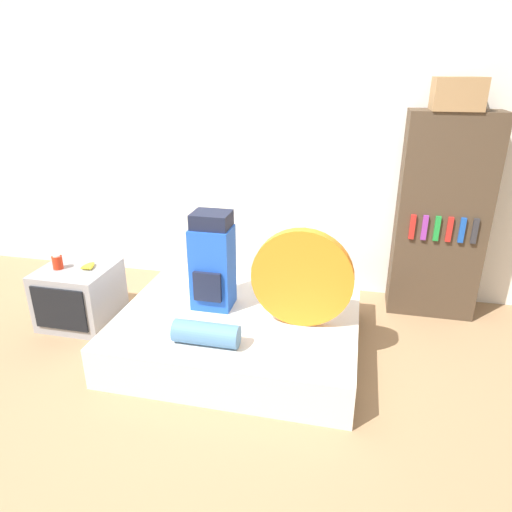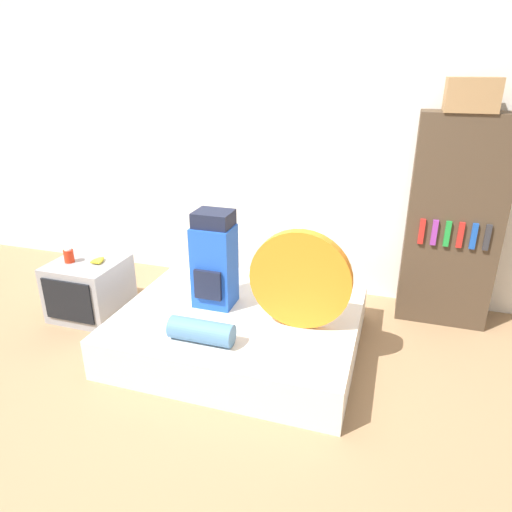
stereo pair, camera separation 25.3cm
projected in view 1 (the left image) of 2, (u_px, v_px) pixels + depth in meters
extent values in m
plane|color=#997551|center=(190.00, 389.00, 3.02)|extent=(16.00, 16.00, 0.00)
cube|color=white|center=(251.00, 149.00, 4.12)|extent=(8.00, 0.05, 2.60)
cube|color=silver|center=(240.00, 328.00, 3.44)|extent=(1.72, 1.45, 0.30)
cube|color=blue|center=(213.00, 268.00, 3.35)|extent=(0.29, 0.25, 0.62)
cube|color=#191E33|center=(211.00, 220.00, 3.22)|extent=(0.27, 0.23, 0.11)
cube|color=#191E33|center=(207.00, 287.00, 3.26)|extent=(0.20, 0.03, 0.22)
cylinder|color=orange|center=(302.00, 278.00, 3.08)|extent=(0.70, 0.08, 0.70)
cylinder|color=teal|center=(206.00, 334.00, 2.95)|extent=(0.44, 0.15, 0.15)
cube|color=#939399|center=(80.00, 294.00, 3.76)|extent=(0.56, 0.55, 0.48)
cube|color=black|center=(59.00, 309.00, 3.50)|extent=(0.45, 0.02, 0.35)
cylinder|color=red|center=(58.00, 262.00, 3.63)|extent=(0.08, 0.08, 0.11)
cylinder|color=white|center=(56.00, 255.00, 3.61)|extent=(0.06, 0.06, 0.02)
ellipsoid|color=yellow|center=(87.00, 265.00, 3.67)|extent=(0.07, 0.14, 0.03)
ellipsoid|color=yellow|center=(88.00, 266.00, 3.66)|extent=(0.05, 0.14, 0.03)
ellipsoid|color=yellow|center=(90.00, 266.00, 3.66)|extent=(0.03, 0.14, 0.03)
ellipsoid|color=yellow|center=(91.00, 266.00, 3.66)|extent=(0.05, 0.14, 0.03)
ellipsoid|color=yellow|center=(92.00, 266.00, 3.66)|extent=(0.07, 0.14, 0.03)
cube|color=#473828|center=(441.00, 217.00, 3.73)|extent=(0.70, 0.34, 1.68)
cube|color=red|center=(412.00, 227.00, 3.63)|extent=(0.04, 0.02, 0.20)
cube|color=purple|center=(425.00, 228.00, 3.61)|extent=(0.04, 0.02, 0.20)
cube|color=#1E8E38|center=(437.00, 229.00, 3.59)|extent=(0.04, 0.02, 0.20)
cube|color=red|center=(449.00, 229.00, 3.57)|extent=(0.04, 0.02, 0.20)
cube|color=#194CB2|center=(462.00, 230.00, 3.55)|extent=(0.04, 0.02, 0.20)
cube|color=#2D2D33|center=(475.00, 231.00, 3.53)|extent=(0.04, 0.02, 0.20)
cube|color=#99754C|center=(458.00, 94.00, 3.34)|extent=(0.35, 0.30, 0.23)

